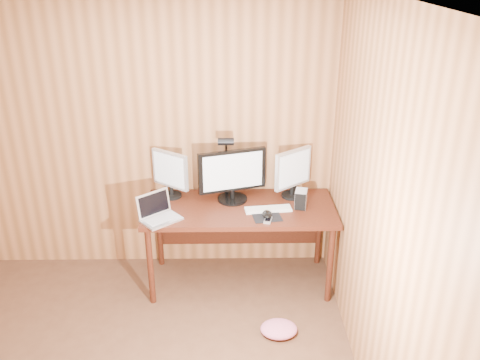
{
  "coord_description": "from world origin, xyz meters",
  "views": [
    {
      "loc": [
        0.87,
        -2.18,
        2.71
      ],
      "look_at": [
        0.93,
        1.58,
        1.02
      ],
      "focal_mm": 38.0,
      "sensor_mm": 36.0,
      "label": 1
    }
  ],
  "objects_px": {
    "monitor_right": "(293,172)",
    "monitor_left": "(170,173)",
    "monitor_center": "(232,175)",
    "hard_drive": "(301,199)",
    "desk": "(240,215)",
    "laptop": "(158,213)",
    "speaker": "(294,188)",
    "phone": "(268,220)",
    "desk_lamp": "(226,156)",
    "keyboard": "(268,209)",
    "mouse": "(267,214)"
  },
  "relations": [
    {
      "from": "desk",
      "to": "desk_lamp",
      "type": "xyz_separation_m",
      "value": [
        -0.11,
        0.16,
        0.49
      ]
    },
    {
      "from": "laptop",
      "to": "desk_lamp",
      "type": "relative_size",
      "value": 0.63
    },
    {
      "from": "desk",
      "to": "monitor_right",
      "type": "distance_m",
      "value": 0.59
    },
    {
      "from": "desk",
      "to": "laptop",
      "type": "height_order",
      "value": "laptop"
    },
    {
      "from": "desk",
      "to": "monitor_right",
      "type": "bearing_deg",
      "value": 14.63
    },
    {
      "from": "monitor_center",
      "to": "keyboard",
      "type": "xyz_separation_m",
      "value": [
        0.3,
        -0.19,
        -0.23
      ]
    },
    {
      "from": "mouse",
      "to": "keyboard",
      "type": "bearing_deg",
      "value": 69.11
    },
    {
      "from": "monitor_left",
      "to": "hard_drive",
      "type": "height_order",
      "value": "monitor_left"
    },
    {
      "from": "monitor_left",
      "to": "phone",
      "type": "height_order",
      "value": "monitor_left"
    },
    {
      "from": "monitor_center",
      "to": "monitor_left",
      "type": "bearing_deg",
      "value": 155.03
    },
    {
      "from": "monitor_center",
      "to": "desk",
      "type": "bearing_deg",
      "value": -58.99
    },
    {
      "from": "monitor_right",
      "to": "monitor_left",
      "type": "bearing_deg",
      "value": 141.98
    },
    {
      "from": "monitor_center",
      "to": "hard_drive",
      "type": "bearing_deg",
      "value": -30.51
    },
    {
      "from": "hard_drive",
      "to": "desk",
      "type": "bearing_deg",
      "value": -176.34
    },
    {
      "from": "speaker",
      "to": "phone",
      "type": "bearing_deg",
      "value": -118.2
    },
    {
      "from": "mouse",
      "to": "phone",
      "type": "relative_size",
      "value": 0.99
    },
    {
      "from": "keyboard",
      "to": "hard_drive",
      "type": "distance_m",
      "value": 0.29
    },
    {
      "from": "laptop",
      "to": "monitor_right",
      "type": "bearing_deg",
      "value": -20.96
    },
    {
      "from": "monitor_left",
      "to": "desk_lamp",
      "type": "relative_size",
      "value": 0.71
    },
    {
      "from": "monitor_right",
      "to": "mouse",
      "type": "xyz_separation_m",
      "value": [
        -0.24,
        -0.38,
        -0.21
      ]
    },
    {
      "from": "desk",
      "to": "desk_lamp",
      "type": "relative_size",
      "value": 2.71
    },
    {
      "from": "desk",
      "to": "desk_lamp",
      "type": "distance_m",
      "value": 0.52
    },
    {
      "from": "monitor_center",
      "to": "keyboard",
      "type": "distance_m",
      "value": 0.42
    },
    {
      "from": "monitor_right",
      "to": "keyboard",
      "type": "distance_m",
      "value": 0.41
    },
    {
      "from": "mouse",
      "to": "hard_drive",
      "type": "relative_size",
      "value": 0.76
    },
    {
      "from": "hard_drive",
      "to": "speaker",
      "type": "distance_m",
      "value": 0.25
    },
    {
      "from": "laptop",
      "to": "speaker",
      "type": "height_order",
      "value": "laptop"
    },
    {
      "from": "laptop",
      "to": "keyboard",
      "type": "distance_m",
      "value": 0.91
    },
    {
      "from": "monitor_left",
      "to": "speaker",
      "type": "height_order",
      "value": "monitor_left"
    },
    {
      "from": "desk",
      "to": "phone",
      "type": "height_order",
      "value": "phone"
    },
    {
      "from": "speaker",
      "to": "monitor_left",
      "type": "bearing_deg",
      "value": -178.48
    },
    {
      "from": "laptop",
      "to": "keyboard",
      "type": "bearing_deg",
      "value": -31.64
    },
    {
      "from": "monitor_right",
      "to": "phone",
      "type": "distance_m",
      "value": 0.55
    },
    {
      "from": "desk",
      "to": "monitor_left",
      "type": "bearing_deg",
      "value": 167.36
    },
    {
      "from": "mouse",
      "to": "desk_lamp",
      "type": "xyz_separation_m",
      "value": [
        -0.33,
        0.42,
        0.34
      ]
    },
    {
      "from": "phone",
      "to": "speaker",
      "type": "xyz_separation_m",
      "value": [
        0.26,
        0.48,
        0.05
      ]
    },
    {
      "from": "keyboard",
      "to": "hard_drive",
      "type": "bearing_deg",
      "value": 3.83
    },
    {
      "from": "keyboard",
      "to": "desk_lamp",
      "type": "xyz_separation_m",
      "value": [
        -0.35,
        0.3,
        0.35
      ]
    },
    {
      "from": "phone",
      "to": "desk_lamp",
      "type": "relative_size",
      "value": 0.2
    },
    {
      "from": "keyboard",
      "to": "monitor_left",
      "type": "bearing_deg",
      "value": 154.92
    },
    {
      "from": "monitor_right",
      "to": "hard_drive",
      "type": "bearing_deg",
      "value": -113.0
    },
    {
      "from": "laptop",
      "to": "desk_lamp",
      "type": "xyz_separation_m",
      "value": [
        0.55,
        0.43,
        0.31
      ]
    },
    {
      "from": "monitor_right",
      "to": "desk_lamp",
      "type": "distance_m",
      "value": 0.59
    },
    {
      "from": "phone",
      "to": "desk_lamp",
      "type": "distance_m",
      "value": 0.69
    },
    {
      "from": "monitor_center",
      "to": "monitor_left",
      "type": "xyz_separation_m",
      "value": [
        -0.53,
        0.08,
        -0.02
      ]
    },
    {
      "from": "monitor_right",
      "to": "keyboard",
      "type": "relative_size",
      "value": 1.09
    },
    {
      "from": "monitor_left",
      "to": "mouse",
      "type": "xyz_separation_m",
      "value": [
        0.81,
        -0.39,
        -0.2
      ]
    },
    {
      "from": "keyboard",
      "to": "mouse",
      "type": "relative_size",
      "value": 3.34
    },
    {
      "from": "monitor_center",
      "to": "monitor_right",
      "type": "bearing_deg",
      "value": -9.91
    },
    {
      "from": "desk",
      "to": "desk_lamp",
      "type": "height_order",
      "value": "desk_lamp"
    }
  ]
}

